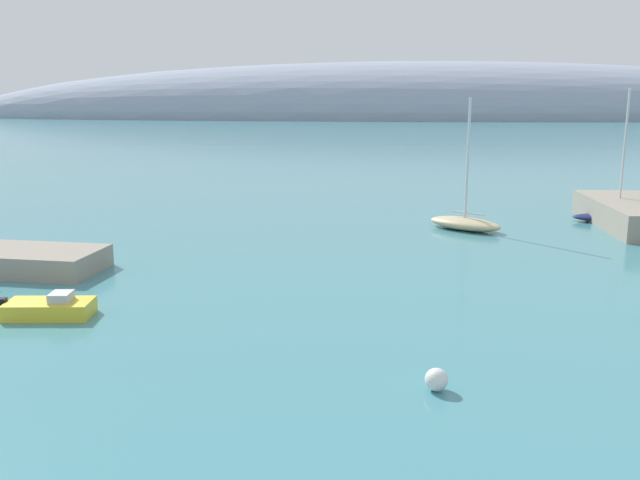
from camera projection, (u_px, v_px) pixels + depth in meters
distant_ridge at (424, 118)px, 262.78m from camera, size 362.10×68.55×42.09m
sailboat_navy_mid_mooring at (618, 216)px, 52.40m from camera, size 6.83×2.45×10.04m
sailboat_sand_outer_mooring at (465, 222)px, 49.55m from camera, size 5.82×5.21×9.38m
motorboat_yellow_foreground at (49, 308)px, 30.40m from camera, size 4.24×2.04×1.11m
mooring_buoy_white at (436, 380)px, 22.86m from camera, size 0.78×0.78×0.78m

